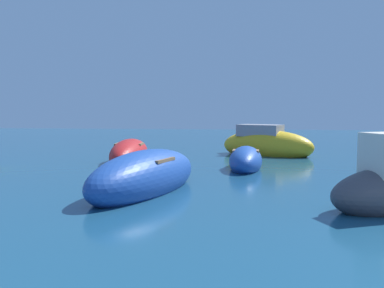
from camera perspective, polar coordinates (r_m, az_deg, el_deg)
moored_boat_0 at (r=17.95m, az=-8.38°, el=-1.30°), size 1.68×4.58×1.24m
moored_boat_1 at (r=11.55m, az=-6.22°, el=-4.35°), size 2.98×5.30×1.44m
moored_boat_3 at (r=20.70m, az=9.92°, el=-0.08°), size 4.83×3.48×1.80m
moored_boat_9 at (r=15.90m, az=7.19°, el=-2.22°), size 1.40×3.31×1.08m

